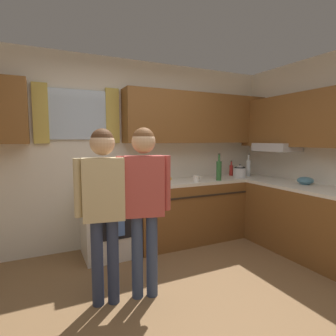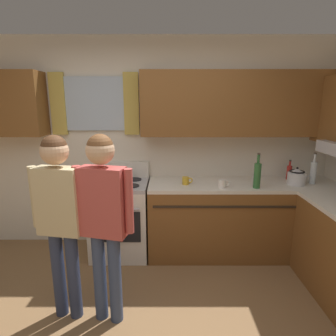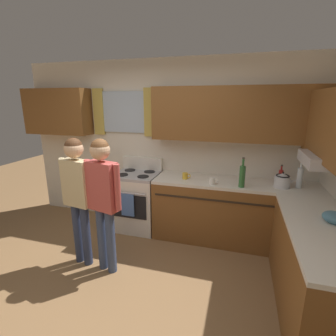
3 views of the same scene
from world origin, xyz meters
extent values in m
plane|color=olive|center=(0.00, 0.00, 0.00)|extent=(12.00, 12.00, 0.00)
cube|color=silver|center=(0.00, 1.90, 1.30)|extent=(4.60, 0.10, 2.60)
cube|color=silver|center=(-0.60, 1.83, 1.81)|extent=(0.71, 0.03, 0.64)
cube|color=gold|center=(-1.05, 1.82, 1.81)|extent=(0.18, 0.04, 0.74)
cube|color=gold|center=(-0.16, 1.82, 1.81)|extent=(0.18, 0.04, 0.74)
cube|color=brown|center=(1.13, 1.69, 1.81)|extent=(2.33, 0.32, 0.74)
cube|color=brown|center=(2.14, 0.85, 1.75)|extent=(0.32, 1.69, 0.71)
cube|color=#B7B7BC|center=(2.08, 1.05, 1.38)|extent=(0.40, 0.60, 0.12)
cube|color=brown|center=(1.18, 1.54, 0.43)|extent=(2.24, 0.62, 0.86)
cube|color=silver|center=(1.18, 1.54, 0.88)|extent=(2.24, 0.62, 0.04)
cube|color=brown|center=(1.99, 0.42, 0.43)|extent=(0.62, 1.62, 0.86)
cube|color=silver|center=(1.99, 0.42, 0.88)|extent=(0.62, 1.62, 0.04)
cube|color=#2D2319|center=(1.18, 1.23, 0.72)|extent=(2.12, 0.01, 0.02)
cube|color=silver|center=(-0.30, 1.54, 0.43)|extent=(0.67, 0.62, 0.86)
cube|color=black|center=(-0.30, 1.23, 0.48)|extent=(0.55, 0.01, 0.36)
cylinder|color=#ADADB2|center=(-0.30, 1.20, 0.70)|extent=(0.55, 0.02, 0.02)
cube|color=#ADADB2|center=(-0.30, 1.54, 0.88)|extent=(0.67, 0.62, 0.04)
cube|color=silver|center=(-0.30, 1.81, 1.00)|extent=(0.67, 0.08, 0.20)
cylinder|color=black|center=(-0.47, 1.40, 0.91)|extent=(0.17, 0.17, 0.01)
cylinder|color=black|center=(-0.13, 1.40, 0.91)|extent=(0.17, 0.17, 0.01)
cylinder|color=black|center=(-0.47, 1.68, 0.91)|extent=(0.17, 0.17, 0.01)
cylinder|color=black|center=(-0.13, 1.68, 0.91)|extent=(0.17, 0.17, 0.01)
cube|color=#4C72B7|center=(-0.30, 1.19, 0.52)|extent=(0.20, 0.02, 0.34)
cylinder|color=red|center=(1.78, 1.70, 0.99)|extent=(0.06, 0.06, 0.17)
cylinder|color=red|center=(1.78, 1.70, 1.10)|extent=(0.02, 0.02, 0.06)
cylinder|color=#3F382D|center=(1.78, 1.70, 1.14)|extent=(0.03, 0.03, 0.02)
cylinder|color=silver|center=(1.98, 1.51, 1.03)|extent=(0.07, 0.07, 0.26)
cylinder|color=silver|center=(1.98, 1.51, 1.21)|extent=(0.03, 0.03, 0.09)
cylinder|color=#3F382D|center=(1.98, 1.51, 1.26)|extent=(0.03, 0.03, 0.02)
cylinder|color=#2D6633|center=(1.27, 1.34, 1.04)|extent=(0.08, 0.08, 0.28)
cylinder|color=#2D6633|center=(1.27, 1.34, 1.23)|extent=(0.03, 0.03, 0.10)
cylinder|color=#3F382D|center=(1.27, 1.34, 1.29)|extent=(0.03, 0.03, 0.02)
cylinder|color=gold|center=(0.49, 1.48, 0.95)|extent=(0.08, 0.08, 0.09)
torus|color=gold|center=(0.54, 1.48, 0.95)|extent=(0.06, 0.01, 0.06)
cylinder|color=white|center=(0.88, 1.34, 0.95)|extent=(0.08, 0.08, 0.09)
torus|color=white|center=(0.94, 1.34, 0.95)|extent=(0.07, 0.01, 0.07)
cylinder|color=silver|center=(1.77, 1.48, 0.97)|extent=(0.20, 0.20, 0.14)
cone|color=silver|center=(1.77, 1.48, 1.06)|extent=(0.18, 0.18, 0.05)
sphere|color=black|center=(1.77, 1.48, 1.09)|extent=(0.02, 0.02, 0.02)
cone|color=silver|center=(1.90, 1.48, 1.00)|extent=(0.09, 0.04, 0.07)
torus|color=black|center=(1.77, 1.48, 1.05)|extent=(0.17, 0.17, 0.02)
cylinder|color=teal|center=(2.10, 0.56, 0.92)|extent=(0.11, 0.11, 0.03)
ellipsoid|color=teal|center=(2.10, 0.56, 0.95)|extent=(0.21, 0.21, 0.10)
cylinder|color=#2D3856|center=(-0.52, 0.47, 0.39)|extent=(0.11, 0.11, 0.78)
cylinder|color=#2D3856|center=(-0.66, 0.49, 0.39)|extent=(0.11, 0.11, 0.78)
cube|color=#D1BC8C|center=(-0.59, 0.48, 1.06)|extent=(0.38, 0.21, 0.55)
cylinder|color=#D1BC8C|center=(-0.38, 0.44, 1.08)|extent=(0.07, 0.07, 0.51)
cylinder|color=#D1BC8C|center=(-0.80, 0.52, 1.08)|extent=(0.07, 0.07, 0.51)
sphere|color=#DBAD84|center=(-0.59, 0.48, 1.46)|extent=(0.21, 0.21, 0.21)
sphere|color=#4C2D19|center=(-0.59, 0.48, 1.49)|extent=(0.20, 0.20, 0.20)
cylinder|color=#38476B|center=(-0.16, 0.42, 0.39)|extent=(0.11, 0.11, 0.79)
cylinder|color=#38476B|center=(-0.29, 0.45, 0.39)|extent=(0.11, 0.11, 0.79)
cube|color=#BF4C47|center=(-0.23, 0.44, 1.07)|extent=(0.39, 0.23, 0.56)
cylinder|color=#BF4C47|center=(-0.02, 0.39, 1.09)|extent=(0.07, 0.07, 0.51)
cylinder|color=#BF4C47|center=(-0.43, 0.49, 1.09)|extent=(0.07, 0.07, 0.51)
sphere|color=#DBAD84|center=(-0.23, 0.44, 1.47)|extent=(0.22, 0.22, 0.22)
sphere|color=brown|center=(-0.23, 0.44, 1.50)|extent=(0.20, 0.20, 0.20)
camera|label=1|loc=(-1.08, -1.88, 1.49)|focal=28.97mm
camera|label=2|loc=(0.28, -1.61, 1.82)|focal=29.57mm
camera|label=3|loc=(1.22, -1.91, 1.99)|focal=26.91mm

